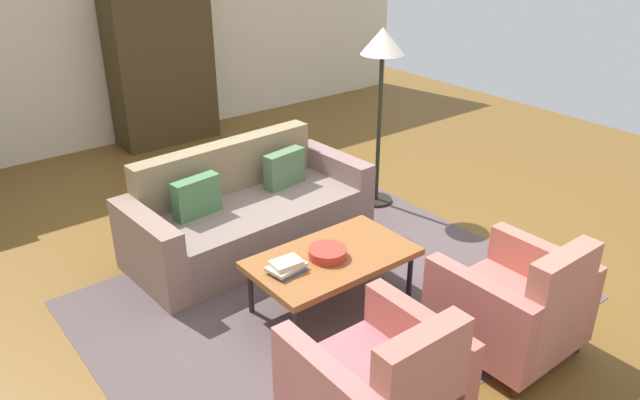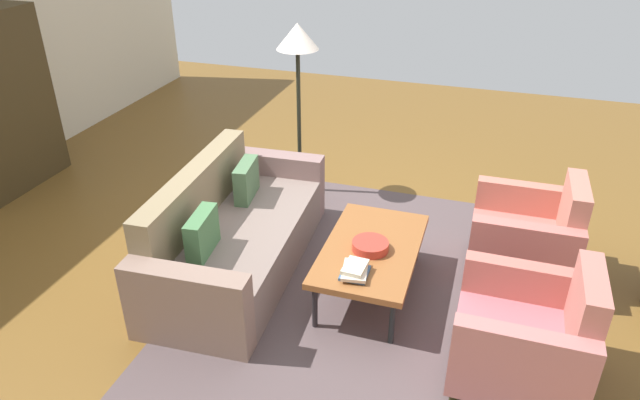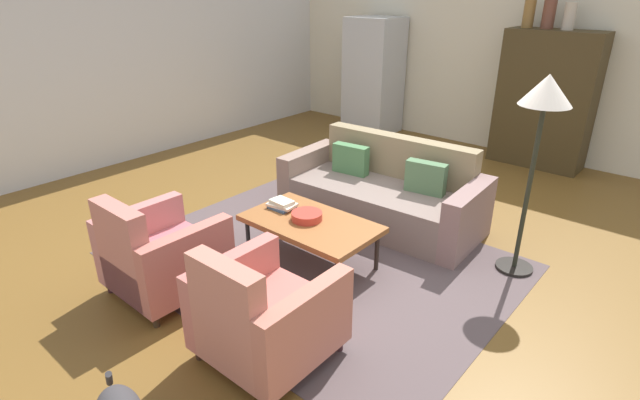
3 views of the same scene
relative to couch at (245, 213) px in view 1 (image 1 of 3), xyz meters
name	(u,v)px [view 1 (image 1 of 3)]	position (x,y,z in m)	size (l,w,h in m)	color
ground_plane	(324,258)	(0.37, -0.63, -0.29)	(10.27, 10.27, 0.00)	brown
wall_back	(124,25)	(0.37, 3.22, 1.11)	(8.56, 0.12, 2.80)	beige
area_rug	(328,300)	(0.00, -1.14, -0.28)	(3.40, 2.60, 0.01)	#554647
couch	(245,213)	(0.00, 0.00, 0.00)	(2.14, 1.01, 0.86)	slate
coffee_table	(332,260)	(0.00, -1.19, 0.09)	(1.20, 0.70, 0.42)	black
armchair_left	(382,389)	(-0.60, -2.35, 0.06)	(0.81, 0.81, 0.88)	#2E2B12
armchair_right	(517,308)	(0.61, -2.35, 0.06)	(0.81, 0.81, 0.88)	#2C2613
fruit_bowl	(328,253)	(-0.04, -1.19, 0.16)	(0.28, 0.28, 0.07)	#BA362A
book_stack	(286,266)	(-0.38, -1.16, 0.17)	(0.28, 0.21, 0.08)	#3B5C84
cabinet	(161,69)	(0.63, 2.87, 0.61)	(1.20, 0.51, 1.80)	#3E3019
floor_lamp	(382,58)	(1.47, -0.09, 1.16)	(0.40, 0.40, 1.72)	black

